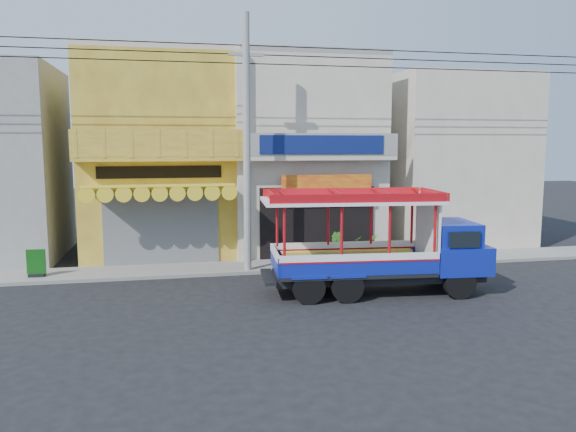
% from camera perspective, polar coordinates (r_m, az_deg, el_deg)
% --- Properties ---
extents(ground, '(90.00, 90.00, 0.00)m').
position_cam_1_polar(ground, '(17.21, 0.75, -8.10)').
color(ground, black).
rests_on(ground, ground).
extents(sidewalk, '(30.00, 2.00, 0.12)m').
position_cam_1_polar(sidewalk, '(21.00, -1.63, -5.09)').
color(sidewalk, slate).
rests_on(sidewalk, ground).
extents(shophouse_left, '(6.00, 7.50, 8.24)m').
position_cam_1_polar(shophouse_left, '(24.16, -12.80, 6.05)').
color(shophouse_left, '#A87E25').
rests_on(shophouse_left, ground).
extents(shophouse_right, '(6.00, 6.75, 8.24)m').
position_cam_1_polar(shophouse_right, '(24.80, 1.28, 6.26)').
color(shophouse_right, '#B9B097').
rests_on(shophouse_right, ground).
extents(party_pilaster, '(0.35, 0.30, 8.00)m').
position_cam_1_polar(party_pilaster, '(21.21, -4.76, 5.75)').
color(party_pilaster, '#B9B097').
rests_on(party_pilaster, ground).
extents(filler_building_right, '(6.00, 6.00, 7.60)m').
position_cam_1_polar(filler_building_right, '(27.29, 15.80, 5.44)').
color(filler_building_right, '#B9B097').
rests_on(filler_building_right, ground).
extents(utility_pole, '(28.00, 0.26, 9.00)m').
position_cam_1_polar(utility_pole, '(19.69, -3.79, 8.64)').
color(utility_pole, gray).
rests_on(utility_pole, ground).
extents(songthaew_truck, '(6.98, 2.75, 3.18)m').
position_cam_1_polar(songthaew_truck, '(17.51, 10.54, -2.80)').
color(songthaew_truck, black).
rests_on(songthaew_truck, ground).
extents(green_sign, '(0.61, 0.31, 0.94)m').
position_cam_1_polar(green_sign, '(20.81, -24.20, -4.58)').
color(green_sign, black).
rests_on(green_sign, sidewalk).
extents(potted_plant_a, '(1.16, 1.16, 0.98)m').
position_cam_1_polar(potted_plant_a, '(21.39, 6.23, -3.40)').
color(potted_plant_a, '#265A19').
rests_on(potted_plant_a, sidewalk).
extents(potted_plant_b, '(0.75, 0.71, 1.06)m').
position_cam_1_polar(potted_plant_b, '(21.85, 5.19, -3.05)').
color(potted_plant_b, '#265A19').
rests_on(potted_plant_b, sidewalk).
extents(potted_plant_c, '(0.67, 0.67, 0.99)m').
position_cam_1_polar(potted_plant_c, '(22.02, 8.65, -3.12)').
color(potted_plant_c, '#265A19').
rests_on(potted_plant_c, sidewalk).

